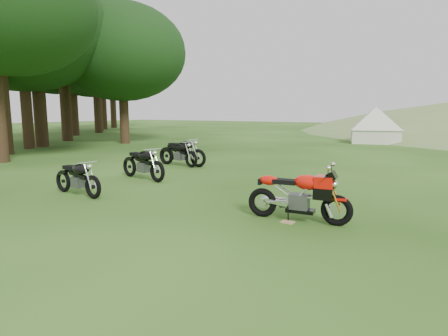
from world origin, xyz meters
The scene contains 9 objects.
ground centered at (0.00, 0.00, 0.00)m, with size 120.00×120.00×0.00m, color #1C3D0D.
treeline centered at (-20.00, 15.00, 0.00)m, with size 28.00×32.00×14.00m, color black, non-canonical shape.
sport_motorcycle centered at (1.26, 0.94, 0.55)m, with size 1.84×0.46×1.11m, color red, non-canonical shape.
plywood_board centered at (1.15, 0.74, 0.01)m, with size 0.23×0.18×0.02m, color tan.
vintage_moto_a centered at (-3.99, 0.13, 0.45)m, with size 1.72×0.40×0.91m, color black, non-canonical shape.
vintage_moto_b centered at (-4.18, 2.52, 0.51)m, with size 1.92×0.45×1.01m, color black, non-canonical shape.
vintage_moto_c centered at (-5.07, 5.27, 0.49)m, with size 1.85×0.43×0.97m, color black, non-canonical shape.
vintage_moto_d centered at (-4.95, 5.33, 0.54)m, with size 2.05×0.47×1.08m, color black, non-canonical shape.
tent_left centered at (-0.93, 19.90, 1.21)m, with size 2.79×2.79×2.42m, color beige, non-canonical shape.
Camera 1 is at (3.68, -5.44, 2.01)m, focal length 30.00 mm.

